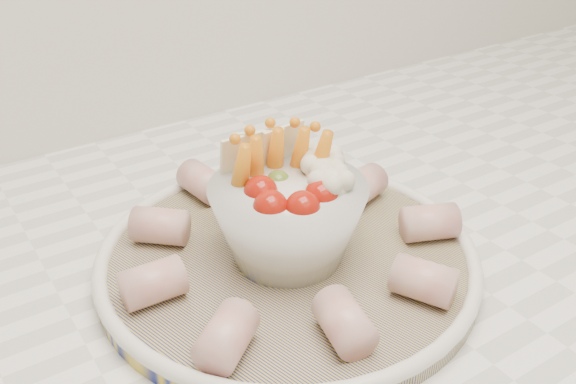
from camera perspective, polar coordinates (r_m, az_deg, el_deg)
serving_platter at (r=0.53m, az=-0.03°, el=-5.80°), size 0.38×0.38×0.02m
veggie_bowl at (r=0.50m, az=0.10°, el=-1.86°), size 0.12×0.12×0.10m
cured_meat_rolls at (r=0.52m, az=-0.03°, el=-4.08°), size 0.27×0.27×0.03m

